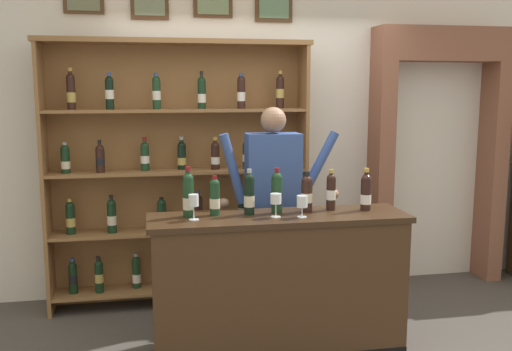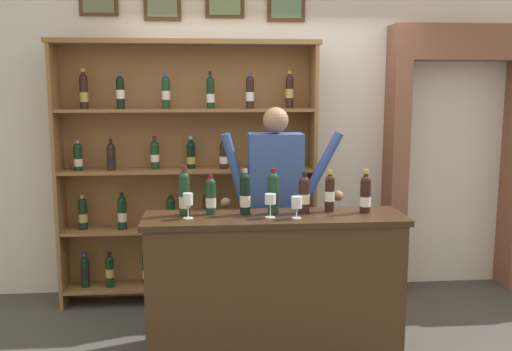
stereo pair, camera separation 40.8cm
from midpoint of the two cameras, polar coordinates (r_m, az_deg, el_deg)
name	(u,v)px [view 1 (the left image)]	position (r m, az deg, el deg)	size (l,w,h in m)	color
back_wall	(253,114)	(5.18, -2.59, 6.22)	(12.00, 0.19, 3.24)	silver
wine_shelf	(179,170)	(4.84, -10.26, 0.50)	(2.23, 0.33, 2.25)	olive
archway_doorway	(433,139)	(5.59, 15.63, 3.55)	(1.30, 0.45, 2.41)	brown
tasting_counter	(278,285)	(3.97, -0.69, -11.17)	(1.78, 0.49, 1.00)	#422B19
shopkeeper	(273,194)	(4.28, -0.96, -1.88)	(0.94, 0.22, 1.72)	#2D3347
tasting_bottle_bianco	(188,195)	(3.81, -9.96, -1.96)	(0.08, 0.08, 0.34)	#19381E
tasting_bottle_riserva	(215,197)	(3.82, -7.27, -2.19)	(0.07, 0.07, 0.27)	#19381E
tasting_bottle_prosecco	(249,194)	(3.82, -3.76, -1.91)	(0.07, 0.07, 0.32)	black
tasting_bottle_chianti	(277,192)	(3.86, -0.88, -1.76)	(0.08, 0.08, 0.32)	#19381E
tasting_bottle_vin_santo	(307,193)	(3.90, 2.22, -1.81)	(0.08, 0.08, 0.29)	black
tasting_bottle_super_tuscan	(331,191)	(3.97, 4.74, -1.61)	(0.07, 0.07, 0.29)	black
tasting_bottle_grappa	(366,192)	(3.99, 8.27, -1.69)	(0.08, 0.08, 0.30)	black
wine_glass_spare	(194,202)	(3.71, -9.51, -2.71)	(0.07, 0.07, 0.17)	silver
wine_glass_right	(302,202)	(3.74, 1.61, -2.77)	(0.07, 0.07, 0.15)	silver
wine_glass_left	(276,200)	(3.74, -1.09, -2.51)	(0.07, 0.07, 0.16)	silver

